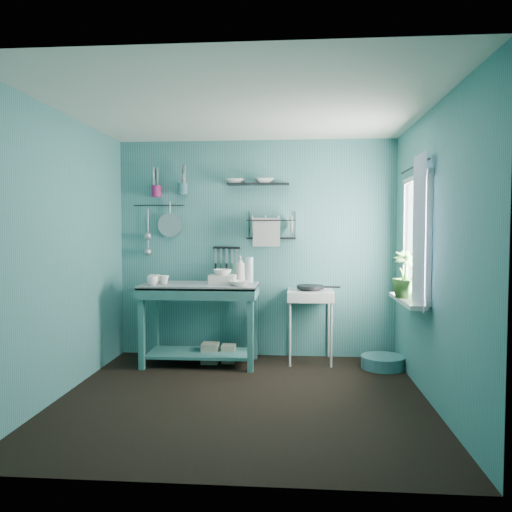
# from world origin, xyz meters

# --- Properties ---
(floor) EXTENTS (3.20, 3.20, 0.00)m
(floor) POSITION_xyz_m (0.00, 0.00, 0.00)
(floor) COLOR black
(floor) RESTS_ON ground
(ceiling) EXTENTS (3.20, 3.20, 0.00)m
(ceiling) POSITION_xyz_m (0.00, 0.00, 2.50)
(ceiling) COLOR silver
(ceiling) RESTS_ON ground
(wall_back) EXTENTS (3.20, 0.00, 3.20)m
(wall_back) POSITION_xyz_m (0.00, 1.50, 1.25)
(wall_back) COLOR #3B7978
(wall_back) RESTS_ON ground
(wall_front) EXTENTS (3.20, 0.00, 3.20)m
(wall_front) POSITION_xyz_m (0.00, -1.50, 1.25)
(wall_front) COLOR #3B7978
(wall_front) RESTS_ON ground
(wall_left) EXTENTS (0.00, 3.00, 3.00)m
(wall_left) POSITION_xyz_m (-1.60, 0.00, 1.25)
(wall_left) COLOR #3B7978
(wall_left) RESTS_ON ground
(wall_right) EXTENTS (0.00, 3.00, 3.00)m
(wall_right) POSITION_xyz_m (1.60, 0.00, 1.25)
(wall_right) COLOR #3B7978
(wall_right) RESTS_ON ground
(work_counter) EXTENTS (1.27, 0.67, 0.88)m
(work_counter) POSITION_xyz_m (-0.58, 1.06, 0.44)
(work_counter) COLOR #37746F
(work_counter) RESTS_ON floor
(mug_left) EXTENTS (0.12, 0.12, 0.10)m
(mug_left) POSITION_xyz_m (-1.06, 0.90, 0.93)
(mug_left) COLOR white
(mug_left) RESTS_ON work_counter
(mug_mid) EXTENTS (0.14, 0.14, 0.09)m
(mug_mid) POSITION_xyz_m (-0.96, 1.00, 0.93)
(mug_mid) COLOR white
(mug_mid) RESTS_ON work_counter
(mug_right) EXTENTS (0.17, 0.17, 0.10)m
(mug_right) POSITION_xyz_m (-1.08, 1.06, 0.93)
(mug_right) COLOR white
(mug_right) RESTS_ON work_counter
(wash_tub) EXTENTS (0.28, 0.22, 0.10)m
(wash_tub) POSITION_xyz_m (-0.33, 1.04, 0.93)
(wash_tub) COLOR silver
(wash_tub) RESTS_ON work_counter
(tub_bowl) EXTENTS (0.20, 0.19, 0.06)m
(tub_bowl) POSITION_xyz_m (-0.33, 1.04, 1.01)
(tub_bowl) COLOR white
(tub_bowl) RESTS_ON wash_tub
(soap_bottle) EXTENTS (0.11, 0.12, 0.30)m
(soap_bottle) POSITION_xyz_m (-0.16, 1.26, 1.03)
(soap_bottle) COLOR silver
(soap_bottle) RESTS_ON work_counter
(water_bottle) EXTENTS (0.09, 0.09, 0.28)m
(water_bottle) POSITION_xyz_m (-0.06, 1.28, 1.02)
(water_bottle) COLOR silver
(water_bottle) RESTS_ON work_counter
(counter_bowl) EXTENTS (0.22, 0.22, 0.05)m
(counter_bowl) POSITION_xyz_m (-0.13, 0.91, 0.91)
(counter_bowl) COLOR white
(counter_bowl) RESTS_ON work_counter
(hotplate_stand) EXTENTS (0.53, 0.53, 0.80)m
(hotplate_stand) POSITION_xyz_m (0.62, 1.26, 0.40)
(hotplate_stand) COLOR silver
(hotplate_stand) RESTS_ON floor
(frying_pan) EXTENTS (0.30, 0.30, 0.03)m
(frying_pan) POSITION_xyz_m (0.62, 1.26, 0.84)
(frying_pan) COLOR black
(frying_pan) RESTS_ON hotplate_stand
(knife_strip) EXTENTS (0.32, 0.06, 0.03)m
(knife_strip) POSITION_xyz_m (-0.34, 1.47, 1.26)
(knife_strip) COLOR black
(knife_strip) RESTS_ON wall_back
(dish_rack) EXTENTS (0.55, 0.24, 0.32)m
(dish_rack) POSITION_xyz_m (0.19, 1.37, 1.53)
(dish_rack) COLOR black
(dish_rack) RESTS_ON wall_back
(upper_shelf) EXTENTS (0.70, 0.19, 0.02)m
(upper_shelf) POSITION_xyz_m (0.03, 1.40, 1.99)
(upper_shelf) COLOR black
(upper_shelf) RESTS_ON wall_back
(shelf_bowl_left) EXTENTS (0.23, 0.23, 0.05)m
(shelf_bowl_left) POSITION_xyz_m (-0.23, 1.40, 2.09)
(shelf_bowl_left) COLOR white
(shelf_bowl_left) RESTS_ON upper_shelf
(shelf_bowl_right) EXTENTS (0.23, 0.23, 0.05)m
(shelf_bowl_right) POSITION_xyz_m (0.11, 1.40, 2.04)
(shelf_bowl_right) COLOR white
(shelf_bowl_right) RESTS_ON upper_shelf
(utensil_cup_magenta) EXTENTS (0.11, 0.11, 0.13)m
(utensil_cup_magenta) POSITION_xyz_m (-1.15, 1.42, 1.92)
(utensil_cup_magenta) COLOR #941B5A
(utensil_cup_magenta) RESTS_ON wall_back
(utensil_cup_teal) EXTENTS (0.11, 0.11, 0.13)m
(utensil_cup_teal) POSITION_xyz_m (-0.84, 1.42, 1.94)
(utensil_cup_teal) COLOR #386A75
(utensil_cup_teal) RESTS_ON wall_back
(colander) EXTENTS (0.28, 0.03, 0.28)m
(colander) POSITION_xyz_m (-1.00, 1.45, 1.53)
(colander) COLOR #B0B3B8
(colander) RESTS_ON wall_back
(ladle_outer) EXTENTS (0.01, 0.01, 0.30)m
(ladle_outer) POSITION_xyz_m (-1.27, 1.46, 1.57)
(ladle_outer) COLOR #B0B3B8
(ladle_outer) RESTS_ON wall_back
(ladle_inner) EXTENTS (0.01, 0.01, 0.30)m
(ladle_inner) POSITION_xyz_m (-1.27, 1.46, 1.38)
(ladle_inner) COLOR #B0B3B8
(ladle_inner) RESTS_ON wall_back
(hook_rail) EXTENTS (0.60, 0.01, 0.01)m
(hook_rail) POSITION_xyz_m (-1.14, 1.47, 1.76)
(hook_rail) COLOR black
(hook_rail) RESTS_ON wall_back
(window_glass) EXTENTS (0.00, 1.10, 1.10)m
(window_glass) POSITION_xyz_m (1.59, 0.45, 1.40)
(window_glass) COLOR white
(window_glass) RESTS_ON wall_right
(windowsill) EXTENTS (0.16, 0.95, 0.04)m
(windowsill) POSITION_xyz_m (1.50, 0.45, 0.81)
(windowsill) COLOR silver
(windowsill) RESTS_ON wall_right
(curtain) EXTENTS (0.00, 1.35, 1.35)m
(curtain) POSITION_xyz_m (1.52, 0.15, 1.45)
(curtain) COLOR silver
(curtain) RESTS_ON wall_right
(curtain_rod) EXTENTS (0.02, 1.05, 0.02)m
(curtain_rod) POSITION_xyz_m (1.54, 0.45, 2.05)
(curtain_rod) COLOR black
(curtain_rod) RESTS_ON wall_right
(potted_plant) EXTENTS (0.28, 0.28, 0.44)m
(potted_plant) POSITION_xyz_m (1.49, 0.49, 1.05)
(potted_plant) COLOR #3A6E2C
(potted_plant) RESTS_ON windowsill
(storage_tin_large) EXTENTS (0.18, 0.18, 0.22)m
(storage_tin_large) POSITION_xyz_m (-0.48, 1.11, 0.11)
(storage_tin_large) COLOR gray
(storage_tin_large) RESTS_ON floor
(storage_tin_small) EXTENTS (0.15, 0.15, 0.20)m
(storage_tin_small) POSITION_xyz_m (-0.28, 1.14, 0.10)
(storage_tin_small) COLOR gray
(storage_tin_small) RESTS_ON floor
(floor_basin) EXTENTS (0.46, 0.46, 0.13)m
(floor_basin) POSITION_xyz_m (1.39, 1.05, 0.07)
(floor_basin) COLOR #3F777D
(floor_basin) RESTS_ON floor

